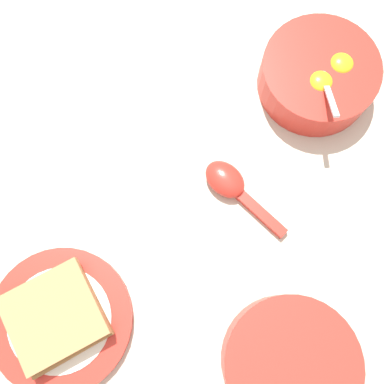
{
  "coord_description": "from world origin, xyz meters",
  "views": [
    {
      "loc": [
        0.12,
        0.0,
        0.56
      ],
      "look_at": [
        -0.0,
        0.04,
        0.02
      ],
      "focal_mm": 42.0,
      "sensor_mm": 36.0,
      "label": 1
    }
  ],
  "objects_px": {
    "egg_bowl": "(315,76)",
    "congee_bowl": "(286,365)",
    "toast_plate": "(57,321)",
    "soup_spoon": "(227,186)",
    "toast_sandwich": "(51,319)"
  },
  "relations": [
    {
      "from": "toast_sandwich",
      "to": "soup_spoon",
      "type": "height_order",
      "value": "toast_sandwich"
    },
    {
      "from": "egg_bowl",
      "to": "congee_bowl",
      "type": "distance_m",
      "value": 0.36
    },
    {
      "from": "toast_sandwich",
      "to": "soup_spoon",
      "type": "bearing_deg",
      "value": 111.88
    },
    {
      "from": "egg_bowl",
      "to": "soup_spoon",
      "type": "relative_size",
      "value": 1.24
    },
    {
      "from": "toast_sandwich",
      "to": "soup_spoon",
      "type": "distance_m",
      "value": 0.26
    },
    {
      "from": "toast_plate",
      "to": "soup_spoon",
      "type": "relative_size",
      "value": 1.36
    },
    {
      "from": "toast_plate",
      "to": "soup_spoon",
      "type": "distance_m",
      "value": 0.26
    },
    {
      "from": "toast_plate",
      "to": "toast_sandwich",
      "type": "bearing_deg",
      "value": 170.35
    },
    {
      "from": "toast_sandwich",
      "to": "congee_bowl",
      "type": "relative_size",
      "value": 0.79
    },
    {
      "from": "toast_sandwich",
      "to": "congee_bowl",
      "type": "bearing_deg",
      "value": 63.26
    },
    {
      "from": "egg_bowl",
      "to": "congee_bowl",
      "type": "relative_size",
      "value": 1.04
    },
    {
      "from": "toast_sandwich",
      "to": "congee_bowl",
      "type": "height_order",
      "value": "congee_bowl"
    },
    {
      "from": "egg_bowl",
      "to": "soup_spoon",
      "type": "height_order",
      "value": "egg_bowl"
    },
    {
      "from": "egg_bowl",
      "to": "toast_sandwich",
      "type": "distance_m",
      "value": 0.44
    },
    {
      "from": "soup_spoon",
      "to": "congee_bowl",
      "type": "height_order",
      "value": "congee_bowl"
    }
  ]
}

